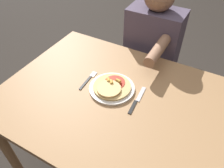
{
  "coord_description": "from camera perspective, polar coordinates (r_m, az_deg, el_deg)",
  "views": [
    {
      "loc": [
        0.39,
        -0.74,
        1.65
      ],
      "look_at": [
        -0.04,
        0.05,
        0.81
      ],
      "focal_mm": 35.0,
      "sensor_mm": 36.0,
      "label": 1
    }
  ],
  "objects": [
    {
      "name": "pizza",
      "position": [
        1.24,
        -0.12,
        -0.66
      ],
      "size": [
        0.22,
        0.22,
        0.04
      ],
      "color": "tan",
      "rests_on": "plate"
    },
    {
      "name": "fork",
      "position": [
        1.32,
        -6.08,
        1.27
      ],
      "size": [
        0.03,
        0.18,
        0.0
      ],
      "color": "black",
      "rests_on": "dining_table"
    },
    {
      "name": "plate",
      "position": [
        1.25,
        -0.0,
        -1.1
      ],
      "size": [
        0.26,
        0.26,
        0.01
      ],
      "color": "silver",
      "rests_on": "dining_table"
    },
    {
      "name": "ground_plane",
      "position": [
        1.85,
        0.32,
        -19.99
      ],
      "size": [
        8.0,
        8.0,
        0.0
      ],
      "primitive_type": "plane",
      "color": "#2D2823"
    },
    {
      "name": "dining_table",
      "position": [
        1.29,
        0.44,
        -6.5
      ],
      "size": [
        1.26,
        0.95,
        0.77
      ],
      "color": "#9E754C",
      "rests_on": "ground_plane"
    },
    {
      "name": "knife",
      "position": [
        1.2,
        6.54,
        -4.24
      ],
      "size": [
        0.03,
        0.22,
        0.0
      ],
      "color": "black",
      "rests_on": "dining_table"
    },
    {
      "name": "person_diner",
      "position": [
        1.72,
        10.45,
        9.43
      ],
      "size": [
        0.39,
        0.52,
        1.2
      ],
      "color": "#2D2D38",
      "rests_on": "ground_plane"
    }
  ]
}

